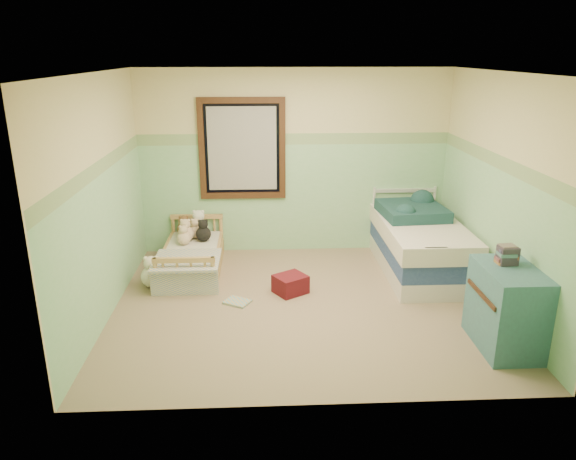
{
  "coord_description": "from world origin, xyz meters",
  "views": [
    {
      "loc": [
        -0.44,
        -5.44,
        2.7
      ],
      "look_at": [
        -0.15,
        0.35,
        0.77
      ],
      "focal_mm": 33.62,
      "sensor_mm": 36.0,
      "label": 1
    }
  ],
  "objects_px": {
    "plush_floor_tan": "(166,276)",
    "twin_bed_frame": "(419,263)",
    "floor_book": "(237,302)",
    "red_pillow": "(290,284)",
    "dresser": "(507,308)",
    "toddler_bed_frame": "(192,264)",
    "plush_floor_cream": "(152,276)"
  },
  "relations": [
    {
      "from": "floor_book",
      "to": "twin_bed_frame",
      "type": "bearing_deg",
      "value": 49.26
    },
    {
      "from": "twin_bed_frame",
      "to": "floor_book",
      "type": "relative_size",
      "value": 6.65
    },
    {
      "from": "dresser",
      "to": "toddler_bed_frame",
      "type": "bearing_deg",
      "value": 147.59
    },
    {
      "from": "plush_floor_tan",
      "to": "twin_bed_frame",
      "type": "distance_m",
      "value": 3.18
    },
    {
      "from": "plush_floor_tan",
      "to": "dresser",
      "type": "relative_size",
      "value": 0.28
    },
    {
      "from": "toddler_bed_frame",
      "to": "dresser",
      "type": "bearing_deg",
      "value": -32.41
    },
    {
      "from": "red_pillow",
      "to": "twin_bed_frame",
      "type": "bearing_deg",
      "value": 18.41
    },
    {
      "from": "dresser",
      "to": "plush_floor_tan",
      "type": "bearing_deg",
      "value": 155.3
    },
    {
      "from": "toddler_bed_frame",
      "to": "twin_bed_frame",
      "type": "distance_m",
      "value": 2.91
    },
    {
      "from": "floor_book",
      "to": "plush_floor_tan",
      "type": "bearing_deg",
      "value": 178.45
    },
    {
      "from": "plush_floor_tan",
      "to": "floor_book",
      "type": "bearing_deg",
      "value": -31.44
    },
    {
      "from": "twin_bed_frame",
      "to": "dresser",
      "type": "relative_size",
      "value": 2.29
    },
    {
      "from": "dresser",
      "to": "red_pillow",
      "type": "height_order",
      "value": "dresser"
    },
    {
      "from": "plush_floor_tan",
      "to": "dresser",
      "type": "xyz_separation_m",
      "value": [
        3.46,
        -1.59,
        0.29
      ]
    },
    {
      "from": "twin_bed_frame",
      "to": "red_pillow",
      "type": "distance_m",
      "value": 1.77
    },
    {
      "from": "plush_floor_tan",
      "to": "dresser",
      "type": "bearing_deg",
      "value": -24.7
    },
    {
      "from": "toddler_bed_frame",
      "to": "plush_floor_cream",
      "type": "bearing_deg",
      "value": -131.42
    },
    {
      "from": "twin_bed_frame",
      "to": "floor_book",
      "type": "bearing_deg",
      "value": -160.63
    },
    {
      "from": "toddler_bed_frame",
      "to": "red_pillow",
      "type": "relative_size",
      "value": 4.19
    },
    {
      "from": "twin_bed_frame",
      "to": "plush_floor_cream",
      "type": "bearing_deg",
      "value": -174.71
    },
    {
      "from": "dresser",
      "to": "floor_book",
      "type": "distance_m",
      "value": 2.81
    },
    {
      "from": "plush_floor_cream",
      "to": "plush_floor_tan",
      "type": "relative_size",
      "value": 1.17
    },
    {
      "from": "twin_bed_frame",
      "to": "dresser",
      "type": "distance_m",
      "value": 1.9
    },
    {
      "from": "toddler_bed_frame",
      "to": "floor_book",
      "type": "distance_m",
      "value": 1.15
    },
    {
      "from": "toddler_bed_frame",
      "to": "twin_bed_frame",
      "type": "bearing_deg",
      "value": -3.32
    },
    {
      "from": "twin_bed_frame",
      "to": "plush_floor_tan",
      "type": "bearing_deg",
      "value": -175.13
    },
    {
      "from": "plush_floor_cream",
      "to": "dresser",
      "type": "distance_m",
      "value": 3.94
    },
    {
      "from": "toddler_bed_frame",
      "to": "plush_floor_cream",
      "type": "height_order",
      "value": "plush_floor_cream"
    },
    {
      "from": "red_pillow",
      "to": "floor_book",
      "type": "bearing_deg",
      "value": -158.05
    },
    {
      "from": "toddler_bed_frame",
      "to": "red_pillow",
      "type": "xyz_separation_m",
      "value": [
        1.23,
        -0.73,
        0.01
      ]
    },
    {
      "from": "plush_floor_cream",
      "to": "dresser",
      "type": "bearing_deg",
      "value": -23.23
    },
    {
      "from": "plush_floor_tan",
      "to": "twin_bed_frame",
      "type": "relative_size",
      "value": 0.12
    }
  ]
}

